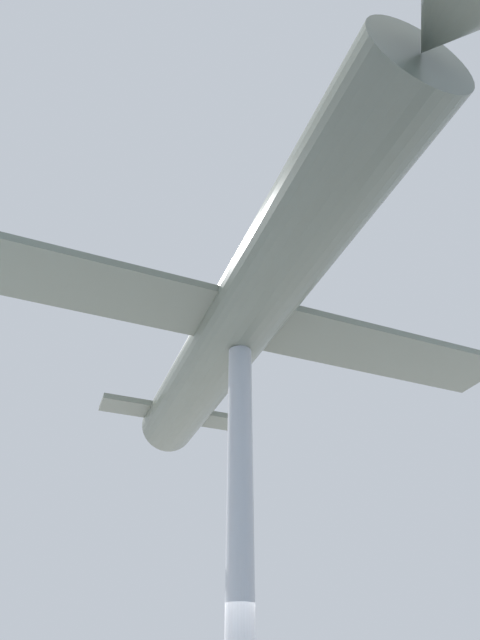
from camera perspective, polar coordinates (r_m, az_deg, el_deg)
support_pylon_central at (r=10.11m, az=0.00°, el=-22.24°), size 0.53×0.53×7.61m
suspended_airplane at (r=11.94m, az=0.35°, el=0.55°), size 15.12×14.90×2.70m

